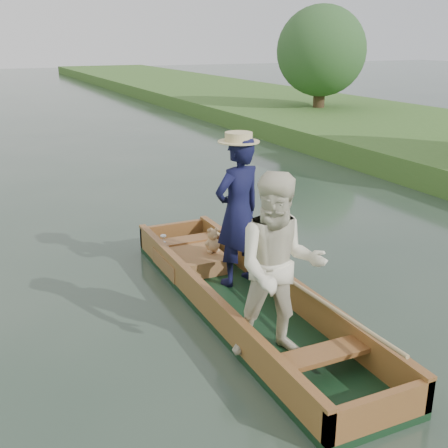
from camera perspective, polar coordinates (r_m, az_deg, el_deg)
name	(u,v)px	position (r m, az deg, el deg)	size (l,w,h in m)	color
ground	(245,312)	(6.92, 2.12, -8.92)	(120.00, 120.00, 0.00)	#283D30
trees_far	(122,67)	(14.35, -10.31, 15.43)	(22.76, 15.95, 4.37)	#47331E
punt	(252,262)	(6.41, 2.86, -3.83)	(1.39, 5.00, 2.06)	black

